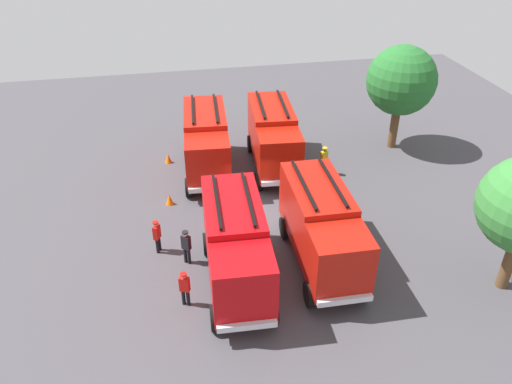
{
  "coord_description": "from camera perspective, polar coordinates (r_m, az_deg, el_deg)",
  "views": [
    {
      "loc": [
        22.35,
        -4.49,
        15.77
      ],
      "look_at": [
        0.0,
        0.0,
        1.4
      ],
      "focal_mm": 35.36,
      "sensor_mm": 36.0,
      "label": 1
    }
  ],
  "objects": [
    {
      "name": "ground_plane",
      "position": [
        27.72,
        -0.0,
        -2.45
      ],
      "size": [
        49.53,
        49.53,
        0.0
      ],
      "primitive_type": "plane",
      "color": "#423F44"
    },
    {
      "name": "traffic_cone_0",
      "position": [
        33.0,
        -9.9,
        3.79
      ],
      "size": [
        0.44,
        0.44,
        0.63
      ],
      "primitive_type": "cone",
      "color": "#F2600C",
      "rests_on": "ground"
    },
    {
      "name": "fire_truck_1",
      "position": [
        22.07,
        -2.29,
        -5.9
      ],
      "size": [
        7.32,
        3.06,
        3.88
      ],
      "rotation": [
        0.0,
        0.0,
        -0.05
      ],
      "color": "#B90B0F",
      "rests_on": "ground"
    },
    {
      "name": "fire_truck_0",
      "position": [
        30.75,
        -5.66,
        5.78
      ],
      "size": [
        7.36,
        3.2,
        3.88
      ],
      "rotation": [
        0.0,
        0.0,
        -0.08
      ],
      "color": "#B3160C",
      "rests_on": "ground"
    },
    {
      "name": "firefighter_2",
      "position": [
        24.95,
        -11.12,
        -4.79
      ],
      "size": [
        0.48,
        0.4,
        1.77
      ],
      "rotation": [
        0.0,
        0.0,
        1.11
      ],
      "color": "black",
      "rests_on": "ground"
    },
    {
      "name": "fire_truck_2",
      "position": [
        31.27,
        1.98,
        6.39
      ],
      "size": [
        7.38,
        3.26,
        3.88
      ],
      "rotation": [
        0.0,
        0.0,
        -0.09
      ],
      "color": "#AA1509",
      "rests_on": "ground"
    },
    {
      "name": "firefighter_0",
      "position": [
        24.01,
        -7.89,
        -5.99
      ],
      "size": [
        0.45,
        0.48,
        1.83
      ],
      "rotation": [
        0.0,
        0.0,
        5.6
      ],
      "color": "black",
      "rests_on": "ground"
    },
    {
      "name": "traffic_cone_1",
      "position": [
        28.75,
        -9.75,
        -0.82
      ],
      "size": [
        0.44,
        0.44,
        0.63
      ],
      "primitive_type": "cone",
      "color": "#F2600C",
      "rests_on": "ground"
    },
    {
      "name": "firefighter_1",
      "position": [
        21.91,
        -8.06,
        -10.62
      ],
      "size": [
        0.4,
        0.48,
        1.75
      ],
      "rotation": [
        0.0,
        0.0,
        5.85
      ],
      "color": "black",
      "rests_on": "ground"
    },
    {
      "name": "tree_0",
      "position": [
        34.16,
        16.12,
        11.99
      ],
      "size": [
        4.46,
        4.46,
        6.92
      ],
      "color": "brown",
      "rests_on": "ground"
    },
    {
      "name": "firefighter_3",
      "position": [
        31.15,
        7.69,
        3.7
      ],
      "size": [
        0.36,
        0.47,
        1.84
      ],
      "rotation": [
        0.0,
        0.0,
        3.47
      ],
      "color": "black",
      "rests_on": "ground"
    },
    {
      "name": "fire_truck_3",
      "position": [
        23.35,
        7.47,
        -3.77
      ],
      "size": [
        7.26,
        2.89,
        3.88
      ],
      "rotation": [
        0.0,
        0.0,
        -0.02
      ],
      "color": "#AB150B",
      "rests_on": "ground"
    }
  ]
}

